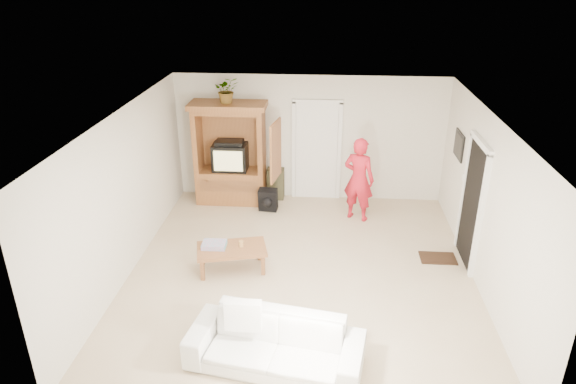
# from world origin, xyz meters

# --- Properties ---
(floor) EXTENTS (6.00, 6.00, 0.00)m
(floor) POSITION_xyz_m (0.00, 0.00, 0.00)
(floor) COLOR tan
(floor) RESTS_ON ground
(ceiling) EXTENTS (6.00, 6.00, 0.00)m
(ceiling) POSITION_xyz_m (0.00, 0.00, 2.60)
(ceiling) COLOR white
(ceiling) RESTS_ON floor
(wall_back) EXTENTS (5.50, 0.00, 5.50)m
(wall_back) POSITION_xyz_m (0.00, 3.00, 1.30)
(wall_back) COLOR silver
(wall_back) RESTS_ON floor
(wall_front) EXTENTS (5.50, 0.00, 5.50)m
(wall_front) POSITION_xyz_m (0.00, -3.00, 1.30)
(wall_front) COLOR silver
(wall_front) RESTS_ON floor
(wall_left) EXTENTS (0.00, 6.00, 6.00)m
(wall_left) POSITION_xyz_m (-2.75, 0.00, 1.30)
(wall_left) COLOR silver
(wall_left) RESTS_ON floor
(wall_right) EXTENTS (0.00, 6.00, 6.00)m
(wall_right) POSITION_xyz_m (2.75, 0.00, 1.30)
(wall_right) COLOR silver
(wall_right) RESTS_ON floor
(armoire) EXTENTS (1.82, 1.14, 2.10)m
(armoire) POSITION_xyz_m (-1.58, 2.66, 0.91)
(armoire) COLOR #935A2D
(armoire) RESTS_ON floor
(door_back) EXTENTS (0.85, 0.05, 2.04)m
(door_back) POSITION_xyz_m (0.15, 2.97, 1.02)
(door_back) COLOR white
(door_back) RESTS_ON floor
(doorway_right) EXTENTS (0.05, 0.90, 2.04)m
(doorway_right) POSITION_xyz_m (2.73, 0.60, 1.02)
(doorway_right) COLOR black
(doorway_right) RESTS_ON floor
(framed_picture) EXTENTS (0.03, 0.60, 0.48)m
(framed_picture) POSITION_xyz_m (2.73, 1.90, 1.60)
(framed_picture) COLOR black
(framed_picture) RESTS_ON wall_right
(doormat) EXTENTS (0.60, 0.40, 0.02)m
(doormat) POSITION_xyz_m (2.30, 0.60, 0.01)
(doormat) COLOR #382316
(doormat) RESTS_ON floor
(plant) EXTENTS (0.56, 0.52, 0.51)m
(plant) POSITION_xyz_m (-1.60, 2.63, 2.36)
(plant) COLOR #4C7238
(plant) RESTS_ON armoire
(man) EXTENTS (0.71, 0.61, 1.65)m
(man) POSITION_xyz_m (0.99, 2.03, 0.83)
(man) COLOR red
(man) RESTS_ON floor
(sofa) EXTENTS (2.26, 1.19, 0.63)m
(sofa) POSITION_xyz_m (-0.20, -2.12, 0.31)
(sofa) COLOR white
(sofa) RESTS_ON floor
(coffee_table) EXTENTS (1.21, 0.85, 0.41)m
(coffee_table) POSITION_xyz_m (-1.12, -0.01, 0.36)
(coffee_table) COLOR brown
(coffee_table) RESTS_ON floor
(towel) EXTENTS (0.39, 0.29, 0.08)m
(towel) POSITION_xyz_m (-1.40, -0.01, 0.45)
(towel) COLOR #E44C7D
(towel) RESTS_ON coffee_table
(candle) EXTENTS (0.08, 0.08, 0.10)m
(candle) POSITION_xyz_m (-0.97, 0.04, 0.46)
(candle) COLOR tan
(candle) RESTS_ON coffee_table
(backpack_black) EXTENTS (0.39, 0.25, 0.46)m
(backpack_black) POSITION_xyz_m (-0.79, 2.23, 0.23)
(backpack_black) COLOR black
(backpack_black) RESTS_ON floor
(backpack_olive) EXTENTS (0.35, 0.26, 0.66)m
(backpack_olive) POSITION_xyz_m (-0.69, 2.85, 0.33)
(backpack_olive) COLOR #47442B
(backpack_olive) RESTS_ON floor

